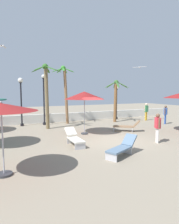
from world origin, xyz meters
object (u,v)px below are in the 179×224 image
object	(u,v)px
palm_tree_0	(116,95)
lounge_chair_2	(74,138)
lounge_chair_1	(122,147)
guest_0	(165,113)
patio_umbrella_0	(1,108)
lamp_post_2	(21,95)
patio_umbrella_1	(84,96)
lounge_chair_0	(127,126)
palm_tree_1	(46,89)
palm_tree_2	(65,87)
lamp_post_1	(44,97)
guest_1	(146,110)
seagull_0	(140,67)
seagull_1	(2,46)
guest_2	(158,125)
lamp_post_0	(117,100)

from	to	relation	value
palm_tree_0	lounge_chair_2	size ratio (longest dim) A/B	2.10
lounge_chair_1	guest_0	xyz separation A→B (m)	(8.41, 5.45, 0.60)
patio_umbrella_0	lamp_post_2	xyz separation A→B (m)	(1.71, 9.84, 0.30)
patio_umbrella_0	lounge_chair_1	bearing A→B (deg)	-0.27
patio_umbrella_1	lounge_chair_1	xyz separation A→B (m)	(-0.29, -4.78, -2.20)
patio_umbrella_0	patio_umbrella_1	size ratio (longest dim) A/B	0.88
lounge_chair_0	palm_tree_1	bearing A→B (deg)	145.17
palm_tree_2	palm_tree_1	bearing A→B (deg)	-140.37
lamp_post_1	guest_1	size ratio (longest dim) A/B	2.50
palm_tree_1	lounge_chair_2	distance (m)	5.85
lounge_chair_1	guest_0	world-z (taller)	guest_0
lounge_chair_1	lounge_chair_2	bearing A→B (deg)	117.40
patio_umbrella_0	lamp_post_2	distance (m)	10.00
patio_umbrella_1	patio_umbrella_0	bearing A→B (deg)	-137.18
palm_tree_0	seagull_0	bearing A→B (deg)	-22.37
lounge_chair_1	seagull_1	size ratio (longest dim) A/B	1.97
seagull_0	lounge_chair_2	bearing A→B (deg)	-149.25
lamp_post_1	guest_0	xyz separation A→B (m)	(9.72, -4.18, -1.43)
patio_umbrella_0	lamp_post_1	distance (m)	10.24
palm_tree_1	guest_2	world-z (taller)	palm_tree_1
guest_1	guest_2	bearing A→B (deg)	-127.73
lounge_chair_2	guest_2	bearing A→B (deg)	-19.66
palm_tree_1	seagull_1	size ratio (longest dim) A/B	5.00
palm_tree_1	seagull_1	xyz separation A→B (m)	(-2.88, 2.15, 3.30)
lamp_post_1	guest_0	size ratio (longest dim) A/B	2.61
patio_umbrella_1	guest_0	distance (m)	8.30
lamp_post_1	lounge_chair_1	world-z (taller)	lamp_post_1
patio_umbrella_1	guest_1	distance (m)	8.77
patio_umbrella_0	lounge_chair_2	distance (m)	4.73
palm_tree_2	lounge_chair_0	xyz separation A→B (m)	(2.89, -5.12, -2.83)
palm_tree_1	lounge_chair_1	size ratio (longest dim) A/B	2.54
guest_2	palm_tree_0	bearing A→B (deg)	74.33
lamp_post_1	patio_umbrella_1	bearing A→B (deg)	-71.69
lamp_post_1	guest_2	size ratio (longest dim) A/B	2.60
patio_umbrella_1	lamp_post_1	world-z (taller)	lamp_post_1
palm_tree_0	lamp_post_0	world-z (taller)	palm_tree_0
lamp_post_0	lounge_chair_0	xyz separation A→B (m)	(-2.78, -5.55, -1.59)
palm_tree_1	guest_2	size ratio (longest dim) A/B	2.99
seagull_0	guest_0	bearing A→B (deg)	-59.05
patio_umbrella_1	palm_tree_1	distance (m)	3.50
palm_tree_1	guest_1	xyz separation A→B (m)	(9.88, 0.12, -2.03)
palm_tree_2	seagull_0	distance (m)	7.14
lamp_post_2	guest_0	bearing A→B (deg)	-20.93
palm_tree_0	guest_1	distance (m)	3.61
seagull_0	lamp_post_1	bearing A→B (deg)	166.23
palm_tree_1	lamp_post_1	size ratio (longest dim) A/B	1.15
lamp_post_1	lounge_chair_2	size ratio (longest dim) A/B	2.29
lamp_post_0	lounge_chair_0	bearing A→B (deg)	-116.60
palm_tree_0	guest_2	world-z (taller)	palm_tree_0
guest_2	seagull_0	xyz separation A→B (m)	(4.11, 6.58, 4.11)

